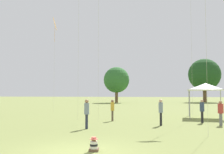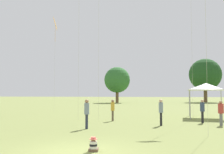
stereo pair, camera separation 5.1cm
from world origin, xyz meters
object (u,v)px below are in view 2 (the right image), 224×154
(person_standing_5, at_px, (161,109))
(person_standing_2, at_px, (113,108))
(person_standing_4, at_px, (221,111))
(distant_tree_0, at_px, (117,80))
(kite_0, at_px, (55,25))
(person_standing_1, at_px, (202,109))
(distant_tree_2, at_px, (205,75))
(seated_toddler, at_px, (93,145))
(person_standing_6, at_px, (87,111))
(canopy_tent, at_px, (206,87))

(person_standing_5, bearing_deg, person_standing_2, 0.56)
(person_standing_4, xyz_separation_m, distant_tree_0, (-14.63, 41.42, 4.33))
(kite_0, bearing_deg, person_standing_1, -93.05)
(person_standing_4, xyz_separation_m, distant_tree_2, (6.23, 48.89, 5.81))
(seated_toddler, relative_size, distant_tree_2, 0.05)
(person_standing_1, distance_m, distant_tree_0, 42.52)
(person_standing_6, distance_m, kite_0, 18.83)
(person_standing_4, relative_size, kite_0, 0.15)
(person_standing_1, xyz_separation_m, kite_0, (-15.81, 9.18, 9.50))
(person_standing_5, distance_m, kite_0, 19.59)
(person_standing_4, height_order, distant_tree_0, distant_tree_0)
(person_standing_2, xyz_separation_m, distant_tree_0, (-6.81, 40.10, 4.30))
(canopy_tent, bearing_deg, seated_toddler, -112.93)
(person_standing_6, height_order, distant_tree_2, distant_tree_2)
(seated_toddler, distance_m, person_standing_1, 12.08)
(canopy_tent, distance_m, distant_tree_2, 43.83)
(distant_tree_0, bearing_deg, canopy_tent, -67.84)
(person_standing_6, xyz_separation_m, canopy_tent, (8.43, 9.18, 1.66))
(person_standing_1, bearing_deg, kite_0, -122.78)
(person_standing_2, height_order, distant_tree_2, distant_tree_2)
(distant_tree_0, bearing_deg, person_standing_2, -80.37)
(kite_0, bearing_deg, person_standing_5, -104.70)
(person_standing_4, distance_m, canopy_tent, 5.98)
(seated_toddler, distance_m, distant_tree_2, 60.00)
(person_standing_2, bearing_deg, distant_tree_0, 174.15)
(person_standing_6, height_order, canopy_tent, canopy_tent)
(person_standing_5, xyz_separation_m, distant_tree_0, (-10.60, 42.32, 4.23))
(person_standing_2, xyz_separation_m, canopy_tent, (7.74, 4.38, 1.75))
(distant_tree_2, bearing_deg, person_standing_4, -97.27)
(seated_toddler, height_order, distant_tree_2, distant_tree_2)
(person_standing_4, relative_size, distant_tree_2, 0.16)
(canopy_tent, bearing_deg, person_standing_5, -120.86)
(seated_toddler, xyz_separation_m, distant_tree_0, (-8.16, 50.81, 5.11))
(person_standing_4, distance_m, distant_tree_0, 44.15)
(seated_toddler, xyz_separation_m, kite_0, (-10.36, 19.94, 10.31))
(person_standing_5, bearing_deg, seated_toddler, 104.85)
(kite_0, xyz_separation_m, distant_tree_0, (2.20, 30.87, -5.21))
(person_standing_1, bearing_deg, distant_tree_0, -163.87)
(person_standing_2, relative_size, person_standing_6, 0.93)
(person_standing_6, relative_size, distant_tree_2, 0.17)
(seated_toddler, distance_m, person_standing_5, 8.88)
(person_standing_5, height_order, distant_tree_0, distant_tree_0)
(person_standing_1, distance_m, person_standing_5, 3.77)
(person_standing_2, distance_m, distant_tree_0, 40.90)
(kite_0, height_order, distant_tree_2, kite_0)
(seated_toddler, bearing_deg, person_standing_4, 44.83)
(person_standing_1, xyz_separation_m, person_standing_4, (1.03, -1.37, -0.04))
(person_standing_1, xyz_separation_m, person_standing_5, (-3.01, -2.27, 0.06))
(person_standing_2, height_order, person_standing_6, person_standing_6)
(person_standing_2, relative_size, canopy_tent, 0.50)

